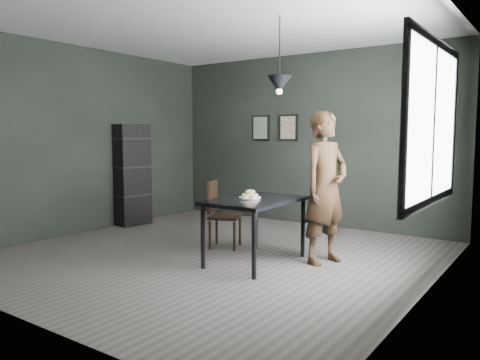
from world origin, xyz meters
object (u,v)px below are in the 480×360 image
Objects in this scene: wood_chair at (219,210)px; shelf_unit at (132,175)px; cafe_table at (255,206)px; woman at (325,188)px; pendant_lamp at (279,84)px; white_plate at (250,198)px.

wood_chair is 0.53× the size of shelf_unit.
shelf_unit is at bearing 146.89° from wood_chair.
cafe_table is 0.84m from woman.
pendant_lamp is (1.05, -0.26, 1.55)m from wood_chair.
pendant_lamp reaches higher than shelf_unit.
pendant_lamp is at bearing -35.91° from wood_chair.
white_plate is 1.34m from pendant_lamp.
pendant_lamp is at bearing 148.27° from woman.
shelf_unit is (-3.58, 0.31, -0.05)m from woman.
shelf_unit reaches higher than white_plate.
cafe_table is at bearing -7.60° from shelf_unit.
white_plate is at bearing -8.32° from shelf_unit.
woman is 1.52m from wood_chair.
wood_chair is 2.19m from shelf_unit.
woman is 1.29m from pendant_lamp.
white_plate is 0.14× the size of shelf_unit.
white_plate is at bearing -49.35° from wood_chair.
cafe_table is 0.11m from white_plate.
wood_chair is at bearing 155.87° from cafe_table.
shelf_unit is at bearing 102.14° from woman.
woman is at bearing -18.00° from wood_chair.
cafe_table is 5.22× the size of white_plate.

